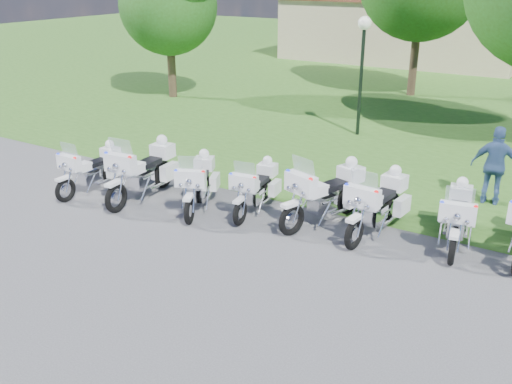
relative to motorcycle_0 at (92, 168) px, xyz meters
The scene contains 12 objects.
ground 5.55m from the motorcycle_0, 11.66° to the right, with size 100.00×100.00×0.00m, color #4C4C50.
grass_lawn 26.45m from the motorcycle_0, 78.21° to the left, with size 100.00×48.00×0.01m, color #35641F.
motorcycle_0 is the anchor object (origin of this frame).
motorcycle_1 1.51m from the motorcycle_0, 13.96° to the left, with size 0.96×2.61×1.75m.
motorcycle_2 3.08m from the motorcycle_0, 10.13° to the left, with size 1.34×2.14×1.54m.
motorcycle_3 4.45m from the motorcycle_0, 14.38° to the left, with size 0.88×2.14×1.44m.
motorcycle_4 6.16m from the motorcycle_0, 13.04° to the left, with size 1.34×2.47×1.72m.
motorcycle_5 7.33m from the motorcycle_0, 11.64° to the left, with size 0.95×2.46×1.65m.
motorcycle_6 8.98m from the motorcycle_0, 11.62° to the left, with size 1.00×2.27×1.54m.
lamp_post 9.77m from the motorcycle_0, 66.50° to the left, with size 0.44×0.44×3.98m.
building_west 26.93m from the motorcycle_0, 91.27° to the left, with size 14.56×8.32×4.10m.
bystander_c 10.07m from the motorcycle_0, 26.82° to the left, with size 1.14×0.47×1.95m, color #39588B.
Camera 1 is at (5.54, -8.46, 5.42)m, focal length 40.00 mm.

